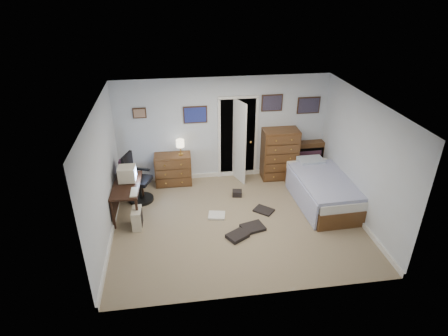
% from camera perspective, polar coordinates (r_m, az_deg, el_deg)
% --- Properties ---
extents(floor, '(5.00, 4.00, 0.02)m').
position_cam_1_polar(floor, '(7.78, 1.97, -8.18)').
color(floor, '#83735A').
rests_on(floor, ground).
extents(computer_desk, '(0.58, 1.19, 0.68)m').
position_cam_1_polar(computer_desk, '(8.03, -15.09, -3.45)').
color(computer_desk, black).
rests_on(computer_desk, floor).
extents(crt_monitor, '(0.36, 0.34, 0.33)m').
position_cam_1_polar(crt_monitor, '(7.99, -14.54, -0.87)').
color(crt_monitor, beige).
rests_on(crt_monitor, computer_desk).
extents(keyboard, '(0.15, 0.37, 0.02)m').
position_cam_1_polar(keyboard, '(7.61, -13.54, -3.60)').
color(keyboard, beige).
rests_on(keyboard, computer_desk).
extents(pc_tower, '(0.20, 0.39, 0.41)m').
position_cam_1_polar(pc_tower, '(7.70, -13.09, -7.46)').
color(pc_tower, beige).
rests_on(pc_tower, floor).
extents(office_chair, '(0.70, 0.70, 1.12)m').
position_cam_1_polar(office_chair, '(8.45, -13.12, -2.27)').
color(office_chair, black).
rests_on(office_chair, floor).
extents(media_stack, '(0.18, 0.18, 0.89)m').
position_cam_1_polar(media_stack, '(8.70, -14.85, -1.52)').
color(media_stack, maroon).
rests_on(media_stack, floor).
extents(low_dresser, '(0.86, 0.44, 0.76)m').
position_cam_1_polar(low_dresser, '(9.00, -7.75, -0.21)').
color(low_dresser, brown).
rests_on(low_dresser, floor).
extents(table_lamp, '(0.19, 0.19, 0.37)m').
position_cam_1_polar(table_lamp, '(8.72, -6.70, 3.68)').
color(table_lamp, gold).
rests_on(table_lamp, low_dresser).
extents(doorway, '(0.96, 1.12, 2.05)m').
position_cam_1_polar(doorway, '(9.31, 1.76, 5.24)').
color(doorway, black).
rests_on(doorway, floor).
extents(tall_dresser, '(0.86, 0.51, 1.25)m').
position_cam_1_polar(tall_dresser, '(9.22, 8.45, 2.14)').
color(tall_dresser, brown).
rests_on(tall_dresser, floor).
extents(headboard_bookcase, '(0.94, 0.27, 0.84)m').
position_cam_1_polar(headboard_bookcase, '(9.60, 12.22, 1.69)').
color(headboard_bookcase, brown).
rests_on(headboard_bookcase, floor).
extents(bed, '(1.19, 2.13, 0.69)m').
position_cam_1_polar(bed, '(8.50, 14.74, -3.12)').
color(bed, brown).
rests_on(bed, floor).
extents(wall_posters, '(4.38, 0.04, 0.60)m').
position_cam_1_polar(wall_posters, '(8.82, 3.60, 9.08)').
color(wall_posters, '#331E11').
rests_on(wall_posters, floor).
extents(floor_clutter, '(1.47, 1.84, 0.14)m').
position_cam_1_polar(floor_clutter, '(7.78, 2.77, -7.79)').
color(floor_clutter, black).
rests_on(floor_clutter, floor).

